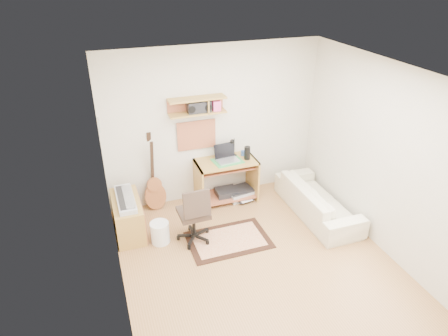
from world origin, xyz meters
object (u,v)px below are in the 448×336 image
object	(u,v)px
desk	(226,181)
cabinet	(128,217)
printer	(240,193)
sofa	(318,195)
task_chair	(193,213)

from	to	relation	value
desk	cabinet	world-z (taller)	desk
cabinet	printer	xyz separation A→B (m)	(1.95, 0.36, -0.19)
cabinet	sofa	size ratio (longest dim) A/B	0.51
desk	printer	xyz separation A→B (m)	(0.25, -0.02, -0.29)
task_chair	printer	xyz separation A→B (m)	(1.06, 0.87, -0.39)
desk	printer	world-z (taller)	desk
printer	task_chair	bearing A→B (deg)	-149.90
printer	sofa	size ratio (longest dim) A/B	0.25
task_chair	sofa	bearing A→B (deg)	-1.36
printer	desk	bearing A→B (deg)	166.87
cabinet	printer	size ratio (longest dim) A/B	2.03
task_chair	sofa	distance (m)	2.08
desk	cabinet	size ratio (longest dim) A/B	1.11
printer	cabinet	bearing A→B (deg)	-178.75
task_chair	cabinet	size ratio (longest dim) A/B	1.05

